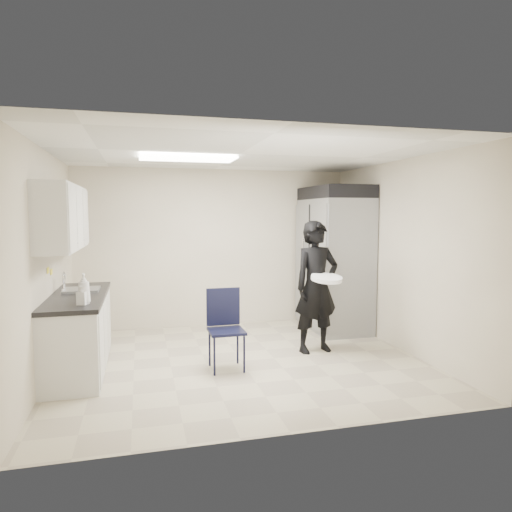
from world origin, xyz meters
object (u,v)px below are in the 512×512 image
object	(u,v)px
folding_chair	(226,331)
man_tuxedo	(316,287)
commercial_fridge	(334,264)
lower_counter	(79,334)

from	to	relation	value
folding_chair	man_tuxedo	bearing A→B (deg)	17.15
folding_chair	commercial_fridge	bearing A→B (deg)	36.04
commercial_fridge	folding_chair	bearing A→B (deg)	-143.43
commercial_fridge	folding_chair	distance (m)	2.64
commercial_fridge	folding_chair	xyz separation A→B (m)	(-2.06, -1.53, -0.58)
commercial_fridge	folding_chair	size ratio (longest dim) A/B	2.25
commercial_fridge	man_tuxedo	size ratio (longest dim) A/B	1.18
folding_chair	man_tuxedo	distance (m)	1.44
lower_counter	man_tuxedo	xyz separation A→B (m)	(3.03, -0.04, 0.46)
lower_counter	man_tuxedo	distance (m)	3.06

